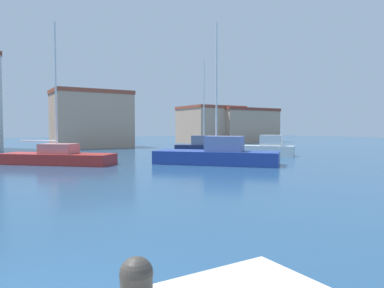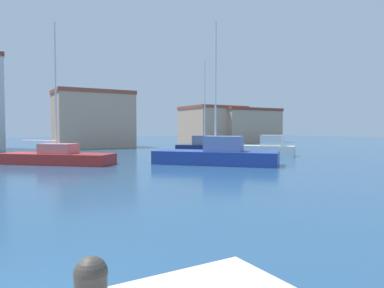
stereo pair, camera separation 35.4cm
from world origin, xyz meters
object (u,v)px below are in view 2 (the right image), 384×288
sailboat_navy_center_channel (204,146)px  sailboat_red_near_pier (57,157)px  sailboat_blue_distant_north (217,155)px  motorboat_white_behind_lamppost (265,148)px

sailboat_navy_center_channel → sailboat_red_near_pier: bearing=-163.1°
sailboat_red_near_pier → sailboat_blue_distant_north: bearing=-31.6°
sailboat_navy_center_channel → sailboat_blue_distant_north: (-5.77, -10.69, 0.03)m
motorboat_white_behind_lamppost → sailboat_blue_distant_north: bearing=-153.8°
sailboat_navy_center_channel → motorboat_white_behind_lamppost: bearing=-69.0°
sailboat_red_near_pier → motorboat_white_behind_lamppost: sailboat_red_near_pier is taller
sailboat_blue_distant_north → motorboat_white_behind_lamppost: sailboat_blue_distant_north is taller
motorboat_white_behind_lamppost → sailboat_navy_center_channel: bearing=111.0°
sailboat_navy_center_channel → sailboat_blue_distant_north: size_ratio=0.96×
sailboat_red_near_pier → motorboat_white_behind_lamppost: size_ratio=1.84×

